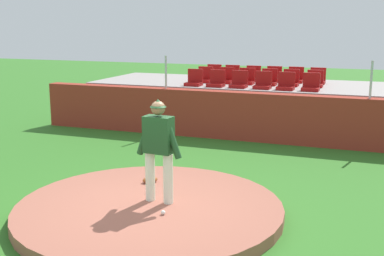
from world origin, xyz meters
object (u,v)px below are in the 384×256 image
object	(u,v)px
baseball	(163,212)
stadium_chair_10	(291,81)
stadium_chair_17	(318,79)
stadium_chair_0	(194,80)
stadium_chair_9	(269,80)
stadium_chair_16	(296,78)
stadium_chair_14	(253,76)
stadium_chair_1	(217,81)
stadium_chair_15	(274,77)
fielding_glove	(150,180)
stadium_chair_8	(246,79)
stadium_chair_4	(286,84)
stadium_chair_11	(315,82)
pitcher	(159,143)
stadium_chair_5	(311,85)
stadium_chair_2	(239,82)
stadium_chair_3	(263,83)
stadium_chair_12	(213,75)
stadium_chair_7	(226,78)
stadium_chair_6	(205,77)
stadium_chair_13	(232,75)

from	to	relation	value
baseball	stadium_chair_10	xyz separation A→B (m)	(0.63, 8.29, 1.24)
baseball	stadium_chair_17	distance (m)	9.33
stadium_chair_0	stadium_chair_9	bearing A→B (deg)	-156.93
stadium_chair_0	stadium_chair_16	size ratio (longest dim) A/B	1.00
stadium_chair_14	stadium_chair_1	bearing A→B (deg)	69.05
stadium_chair_15	stadium_chair_17	size ratio (longest dim) A/B	1.00
fielding_glove	stadium_chair_8	size ratio (longest dim) A/B	0.60
stadium_chair_9	stadium_chair_14	size ratio (longest dim) A/B	1.00
stadium_chair_4	stadium_chair_11	size ratio (longest dim) A/B	1.00
stadium_chair_11	stadium_chair_14	bearing A→B (deg)	-22.42
stadium_chair_15	stadium_chair_17	xyz separation A→B (m)	(1.40, -0.05, 0.00)
pitcher	stadium_chair_5	distance (m)	7.05
stadium_chair_2	stadium_chair_11	world-z (taller)	same
stadium_chair_3	stadium_chair_4	distance (m)	0.67
stadium_chair_0	stadium_chair_12	size ratio (longest dim) A/B	1.00
stadium_chair_2	stadium_chair_9	bearing A→B (deg)	-128.32
stadium_chair_7	stadium_chair_1	bearing A→B (deg)	89.44
stadium_chair_9	stadium_chair_12	world-z (taller)	same
baseball	stadium_chair_0	world-z (taller)	stadium_chair_0
stadium_chair_6	stadium_chair_14	world-z (taller)	same
stadium_chair_14	stadium_chair_9	bearing A→B (deg)	128.78
stadium_chair_14	stadium_chair_2	bearing A→B (deg)	90.23
stadium_chair_4	stadium_chair_5	bearing A→B (deg)	-178.04
stadium_chair_13	pitcher	bearing A→B (deg)	97.80
stadium_chair_0	stadium_chair_16	bearing A→B (deg)	-146.52
baseball	stadium_chair_14	xyz separation A→B (m)	(-0.76, 9.16, 1.24)
stadium_chair_0	stadium_chair_5	distance (m)	3.50
stadium_chair_12	stadium_chair_16	bearing A→B (deg)	-179.91
stadium_chair_5	stadium_chair_17	world-z (taller)	same
fielding_glove	stadium_chair_0	bearing A→B (deg)	53.14
baseball	stadium_chair_7	distance (m)	8.51
pitcher	stadium_chair_4	distance (m)	6.90
stadium_chair_11	stadium_chair_3	bearing A→B (deg)	33.75
stadium_chair_1	stadium_chair_6	world-z (taller)	same
stadium_chair_13	stadium_chair_6	bearing A→B (deg)	53.43
stadium_chair_3	stadium_chair_4	xyz separation A→B (m)	(0.67, -0.01, 0.00)
baseball	stadium_chair_8	bearing A→B (deg)	95.17
stadium_chair_9	stadium_chair_2	bearing A→B (deg)	51.68
pitcher	stadium_chair_3	distance (m)	6.85
stadium_chair_9	stadium_chair_15	world-z (taller)	same
pitcher	stadium_chair_17	distance (m)	8.78
stadium_chair_0	stadium_chair_12	world-z (taller)	same
stadium_chair_2	stadium_chair_3	bearing A→B (deg)	-179.20
stadium_chair_2	stadium_chair_13	world-z (taller)	same
stadium_chair_9	stadium_chair_0	bearing A→B (deg)	23.07
stadium_chair_14	stadium_chair_15	world-z (taller)	same
baseball	stadium_chair_6	bearing A→B (deg)	104.49
stadium_chair_8	stadium_chair_11	bearing A→B (deg)	-179.31
stadium_chair_12	stadium_chair_17	xyz separation A→B (m)	(3.47, -0.05, 0.00)
fielding_glove	stadium_chair_5	xyz separation A→B (m)	(2.23, 5.98, 1.23)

